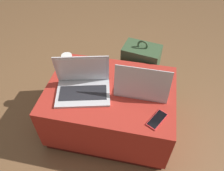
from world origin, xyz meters
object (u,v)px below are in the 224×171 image
object	(u,v)px
cell_phone	(157,119)
coffee_mug	(68,60)
backpack	(140,69)
laptop_far	(142,86)
laptop_near	(83,85)

from	to	relation	value
cell_phone	coffee_mug	bearing A→B (deg)	-179.96
cell_phone	backpack	world-z (taller)	backpack
laptop_far	cell_phone	world-z (taller)	laptop_far
laptop_near	laptop_far	bearing A→B (deg)	-3.23
backpack	cell_phone	bearing A→B (deg)	113.99
laptop_near	coffee_mug	bearing A→B (deg)	114.73
laptop_far	cell_phone	bearing A→B (deg)	119.25
cell_phone	coffee_mug	world-z (taller)	coffee_mug
coffee_mug	laptop_far	bearing A→B (deg)	-16.06
laptop_near	cell_phone	bearing A→B (deg)	-30.22
cell_phone	laptop_near	bearing A→B (deg)	-167.14
laptop_far	coffee_mug	xyz separation A→B (m)	(-0.58, 0.17, -0.01)
backpack	coffee_mug	world-z (taller)	backpack
laptop_far	backpack	xyz separation A→B (m)	(-0.04, 0.44, -0.24)
coffee_mug	backpack	bearing A→B (deg)	26.78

